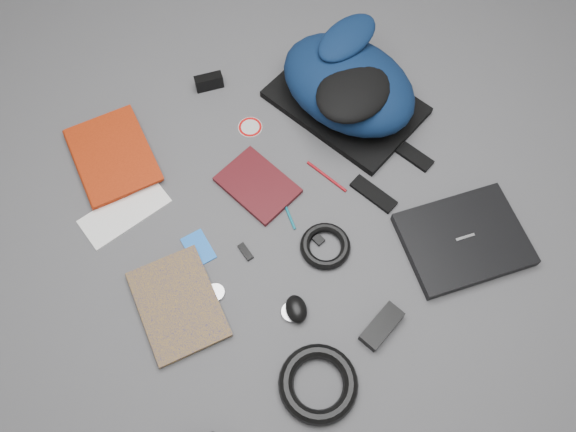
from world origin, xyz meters
name	(u,v)px	position (x,y,z in m)	size (l,w,h in m)	color
ground	(288,219)	(0.00, 0.00, 0.00)	(4.00, 4.00, 0.00)	#4F4F51
backpack	(348,84)	(0.33, 0.27, 0.10)	(0.32, 0.47, 0.20)	black
laptop	(464,239)	(0.39, -0.27, 0.02)	(0.32, 0.25, 0.03)	black
textbook_red	(77,170)	(-0.47, 0.40, 0.02)	(0.21, 0.29, 0.03)	maroon
comic_book	(142,320)	(-0.46, -0.09, 0.01)	(0.19, 0.27, 0.02)	#C0880D
envelope	(125,211)	(-0.39, 0.22, 0.00)	(0.24, 0.11, 0.00)	white
dvd_case	(258,185)	(-0.03, 0.13, 0.01)	(0.15, 0.21, 0.02)	#380A0E
compact_camera	(209,82)	(-0.01, 0.52, 0.02)	(0.09, 0.03, 0.05)	black
sticker_disc	(250,127)	(0.04, 0.32, 0.00)	(0.07, 0.07, 0.00)	silver
pen_teal	(287,209)	(0.01, 0.03, 0.00)	(0.01, 0.01, 0.13)	#0D677A
pen_red	(327,176)	(0.16, 0.07, 0.00)	(0.01, 0.01, 0.14)	maroon
id_badge	(198,248)	(-0.25, 0.03, 0.00)	(0.06, 0.10, 0.00)	blue
usb_black	(246,252)	(-0.15, -0.04, 0.00)	(0.02, 0.05, 0.01)	black
key_fob	(317,238)	(0.04, -0.09, 0.01)	(0.02, 0.04, 0.01)	black
mouse	(296,309)	(-0.10, -0.24, 0.02)	(0.05, 0.07, 0.04)	black
headphone_left	(216,293)	(-0.26, -0.11, 0.01)	(0.05, 0.05, 0.01)	#BDBDBF
headphone_right	(292,312)	(-0.11, -0.24, 0.01)	(0.05, 0.05, 0.01)	#B3B2B5
cable_coil	(325,246)	(0.05, -0.12, 0.01)	(0.14, 0.14, 0.03)	black
power_brick	(382,326)	(0.07, -0.38, 0.02)	(0.12, 0.05, 0.03)	black
power_cord_coil	(318,384)	(-0.13, -0.43, 0.02)	(0.19, 0.19, 0.04)	black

